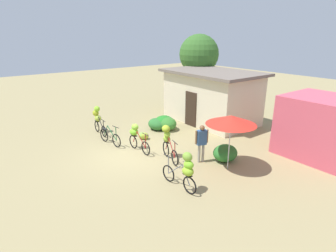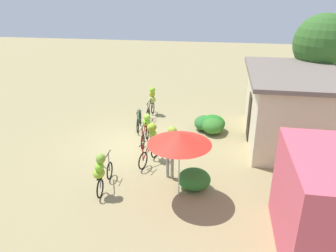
{
  "view_description": "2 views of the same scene",
  "coord_description": "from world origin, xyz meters",
  "px_view_note": "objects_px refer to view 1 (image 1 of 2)",
  "views": [
    {
      "loc": [
        9.78,
        -5.44,
        5.12
      ],
      "look_at": [
        0.48,
        1.65,
        1.15
      ],
      "focal_mm": 29.06,
      "sensor_mm": 36.0,
      "label": 1
    },
    {
      "loc": [
        12.01,
        3.53,
        6.09
      ],
      "look_at": [
        0.44,
        1.56,
        1.14
      ],
      "focal_mm": 34.54,
      "sensor_mm": 36.0,
      "label": 2
    }
  ],
  "objects_px": {
    "shop_pink": "(324,127)",
    "market_umbrella": "(231,120)",
    "banana_pile_on_ground": "(144,136)",
    "bicycle_center_loaded": "(136,135)",
    "bicycle_rightmost": "(185,169)",
    "person_vendor": "(202,140)",
    "bicycle_near_pile": "(110,137)",
    "tree_behind_building": "(199,55)",
    "building_low": "(211,96)",
    "bicycle_leftmost": "(98,118)",
    "bicycle_by_shop": "(168,139)"
  },
  "relations": [
    {
      "from": "building_low",
      "to": "tree_behind_building",
      "type": "distance_m",
      "value": 4.04
    },
    {
      "from": "tree_behind_building",
      "to": "bicycle_near_pile",
      "type": "relative_size",
      "value": 3.04
    },
    {
      "from": "tree_behind_building",
      "to": "market_umbrella",
      "type": "relative_size",
      "value": 2.33
    },
    {
      "from": "person_vendor",
      "to": "bicycle_near_pile",
      "type": "bearing_deg",
      "value": -152.17
    },
    {
      "from": "banana_pile_on_ground",
      "to": "shop_pink",
      "type": "bearing_deg",
      "value": 38.7
    },
    {
      "from": "building_low",
      "to": "market_umbrella",
      "type": "height_order",
      "value": "building_low"
    },
    {
      "from": "shop_pink",
      "to": "bicycle_rightmost",
      "type": "distance_m",
      "value": 6.79
    },
    {
      "from": "market_umbrella",
      "to": "person_vendor",
      "type": "distance_m",
      "value": 1.56
    },
    {
      "from": "bicycle_leftmost",
      "to": "bicycle_near_pile",
      "type": "height_order",
      "value": "bicycle_leftmost"
    },
    {
      "from": "tree_behind_building",
      "to": "building_low",
      "type": "bearing_deg",
      "value": -29.33
    },
    {
      "from": "shop_pink",
      "to": "tree_behind_building",
      "type": "bearing_deg",
      "value": 170.83
    },
    {
      "from": "bicycle_rightmost",
      "to": "banana_pile_on_ground",
      "type": "xyz_separation_m",
      "value": [
        -4.97,
        1.5,
        -0.66
      ]
    },
    {
      "from": "banana_pile_on_ground",
      "to": "bicycle_by_shop",
      "type": "bearing_deg",
      "value": -8.83
    },
    {
      "from": "bicycle_near_pile",
      "to": "banana_pile_on_ground",
      "type": "relative_size",
      "value": 2.61
    },
    {
      "from": "shop_pink",
      "to": "bicycle_near_pile",
      "type": "bearing_deg",
      "value": -135.05
    },
    {
      "from": "bicycle_center_loaded",
      "to": "person_vendor",
      "type": "bearing_deg",
      "value": 28.45
    },
    {
      "from": "bicycle_rightmost",
      "to": "banana_pile_on_ground",
      "type": "relative_size",
      "value": 2.65
    },
    {
      "from": "shop_pink",
      "to": "bicycle_rightmost",
      "type": "xyz_separation_m",
      "value": [
        -1.43,
        -6.62,
        -0.48
      ]
    },
    {
      "from": "bicycle_near_pile",
      "to": "bicycle_rightmost",
      "type": "relative_size",
      "value": 0.99
    },
    {
      "from": "market_umbrella",
      "to": "bicycle_by_shop",
      "type": "distance_m",
      "value": 2.83
    },
    {
      "from": "bicycle_near_pile",
      "to": "banana_pile_on_ground",
      "type": "height_order",
      "value": "bicycle_near_pile"
    },
    {
      "from": "tree_behind_building",
      "to": "bicycle_center_loaded",
      "type": "height_order",
      "value": "tree_behind_building"
    },
    {
      "from": "tree_behind_building",
      "to": "banana_pile_on_ground",
      "type": "distance_m",
      "value": 8.19
    },
    {
      "from": "bicycle_near_pile",
      "to": "bicycle_by_shop",
      "type": "xyz_separation_m",
      "value": [
        2.96,
        1.27,
        0.52
      ]
    },
    {
      "from": "bicycle_rightmost",
      "to": "banana_pile_on_ground",
      "type": "distance_m",
      "value": 5.23
    },
    {
      "from": "shop_pink",
      "to": "market_umbrella",
      "type": "bearing_deg",
      "value": -111.5
    },
    {
      "from": "bicycle_near_pile",
      "to": "person_vendor",
      "type": "distance_m",
      "value": 4.67
    },
    {
      "from": "tree_behind_building",
      "to": "bicycle_rightmost",
      "type": "xyz_separation_m",
      "value": [
        8.09,
        -8.16,
        -2.93
      ]
    },
    {
      "from": "bicycle_near_pile",
      "to": "market_umbrella",
      "type": "bearing_deg",
      "value": 26.93
    },
    {
      "from": "bicycle_by_shop",
      "to": "bicycle_near_pile",
      "type": "bearing_deg",
      "value": -156.85
    },
    {
      "from": "bicycle_center_loaded",
      "to": "bicycle_rightmost",
      "type": "xyz_separation_m",
      "value": [
        4.02,
        -0.5,
        0.11
      ]
    },
    {
      "from": "bicycle_leftmost",
      "to": "bicycle_near_pile",
      "type": "distance_m",
      "value": 1.95
    },
    {
      "from": "bicycle_leftmost",
      "to": "bicycle_near_pile",
      "type": "xyz_separation_m",
      "value": [
        1.88,
        -0.22,
        -0.49
      ]
    },
    {
      "from": "building_low",
      "to": "person_vendor",
      "type": "xyz_separation_m",
      "value": [
        3.86,
        -4.51,
        -0.55
      ]
    },
    {
      "from": "tree_behind_building",
      "to": "market_umbrella",
      "type": "height_order",
      "value": "tree_behind_building"
    },
    {
      "from": "bicycle_leftmost",
      "to": "bicycle_by_shop",
      "type": "height_order",
      "value": "same"
    },
    {
      "from": "building_low",
      "to": "bicycle_center_loaded",
      "type": "xyz_separation_m",
      "value": [
        1.12,
        -6.0,
        -0.83
      ]
    },
    {
      "from": "shop_pink",
      "to": "bicycle_near_pile",
      "type": "distance_m",
      "value": 9.66
    },
    {
      "from": "bicycle_center_loaded",
      "to": "banana_pile_on_ground",
      "type": "xyz_separation_m",
      "value": [
        -0.95,
        0.99,
        -0.55
      ]
    },
    {
      "from": "bicycle_center_loaded",
      "to": "bicycle_by_shop",
      "type": "relative_size",
      "value": 1.03
    },
    {
      "from": "market_umbrella",
      "to": "bicycle_center_loaded",
      "type": "height_order",
      "value": "market_umbrella"
    },
    {
      "from": "tree_behind_building",
      "to": "banana_pile_on_ground",
      "type": "xyz_separation_m",
      "value": [
        3.12,
        -6.66,
        -3.59
      ]
    },
    {
      "from": "bicycle_rightmost",
      "to": "building_low",
      "type": "bearing_deg",
      "value": 128.34
    },
    {
      "from": "bicycle_by_shop",
      "to": "banana_pile_on_ground",
      "type": "xyz_separation_m",
      "value": [
        -2.56,
        0.4,
        -0.72
      ]
    },
    {
      "from": "bicycle_by_shop",
      "to": "tree_behind_building",
      "type": "bearing_deg",
      "value": 128.84
    },
    {
      "from": "building_low",
      "to": "tree_behind_building",
      "type": "height_order",
      "value": "tree_behind_building"
    },
    {
      "from": "bicycle_leftmost",
      "to": "banana_pile_on_ground",
      "type": "bearing_deg",
      "value": 32.3
    },
    {
      "from": "market_umbrella",
      "to": "person_vendor",
      "type": "bearing_deg",
      "value": -156.66
    },
    {
      "from": "market_umbrella",
      "to": "banana_pile_on_ground",
      "type": "distance_m",
      "value": 5.2
    },
    {
      "from": "tree_behind_building",
      "to": "bicycle_leftmost",
      "type": "distance_m",
      "value": 8.65
    }
  ]
}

